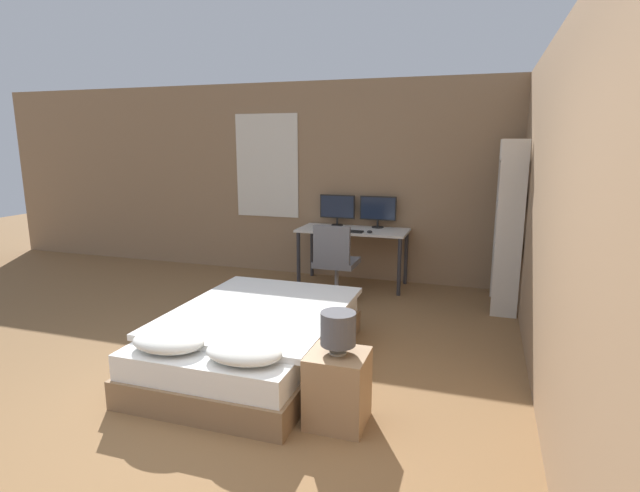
% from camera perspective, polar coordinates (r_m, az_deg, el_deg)
% --- Properties ---
extents(ground_plane, '(20.00, 20.00, 0.00)m').
position_cam_1_polar(ground_plane, '(3.38, -15.62, -22.78)').
color(ground_plane, brown).
extents(wall_back, '(12.00, 0.08, 2.70)m').
position_cam_1_polar(wall_back, '(6.90, 4.37, 7.32)').
color(wall_back, '#8E7051').
rests_on(wall_back, ground_plane).
extents(wall_side_right, '(0.06, 12.00, 2.70)m').
position_cam_1_polar(wall_side_right, '(3.84, 25.13, 2.56)').
color(wall_side_right, '#8E7051').
rests_on(wall_side_right, ground_plane).
extents(bed, '(1.41, 2.09, 0.54)m').
position_cam_1_polar(bed, '(4.39, -7.55, -10.43)').
color(bed, '#846647').
rests_on(bed, ground_plane).
extents(nightstand, '(0.39, 0.38, 0.51)m').
position_cam_1_polar(nightstand, '(3.52, 2.03, -15.95)').
color(nightstand, '#997551').
rests_on(nightstand, ground_plane).
extents(bedside_lamp, '(0.24, 0.24, 0.29)m').
position_cam_1_polar(bedside_lamp, '(3.34, 2.08, -9.45)').
color(bedside_lamp, gray).
rests_on(bedside_lamp, nightstand).
extents(desk, '(1.44, 0.65, 0.76)m').
position_cam_1_polar(desk, '(6.61, 3.79, 1.13)').
color(desk, beige).
rests_on(desk, ground_plane).
extents(monitor_left, '(0.49, 0.16, 0.42)m').
position_cam_1_polar(monitor_left, '(6.84, 1.99, 4.37)').
color(monitor_left, black).
rests_on(monitor_left, desk).
extents(monitor_right, '(0.49, 0.16, 0.42)m').
position_cam_1_polar(monitor_right, '(6.70, 6.65, 4.14)').
color(monitor_right, black).
rests_on(monitor_right, desk).
extents(keyboard, '(0.36, 0.13, 0.02)m').
position_cam_1_polar(keyboard, '(6.38, 3.31, 1.70)').
color(keyboard, black).
rests_on(keyboard, desk).
extents(computer_mouse, '(0.07, 0.05, 0.04)m').
position_cam_1_polar(computer_mouse, '(6.31, 5.70, 1.63)').
color(computer_mouse, black).
rests_on(computer_mouse, desk).
extents(office_chair, '(0.52, 0.52, 0.94)m').
position_cam_1_polar(office_chair, '(6.01, 1.77, -2.59)').
color(office_chair, black).
rests_on(office_chair, ground_plane).
extents(bookshelf, '(0.28, 0.76, 1.92)m').
position_cam_1_polar(bookshelf, '(5.95, 20.80, 2.97)').
color(bookshelf, beige).
rests_on(bookshelf, ground_plane).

